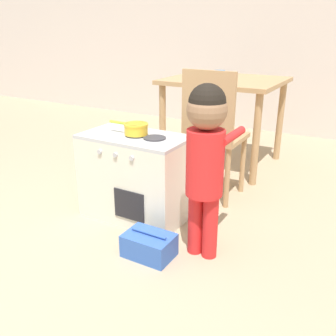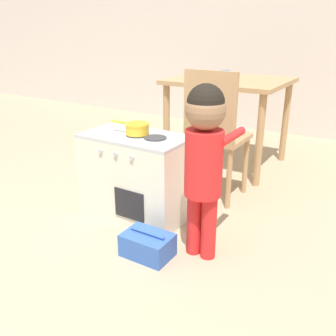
{
  "view_description": "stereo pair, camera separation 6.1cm",
  "coord_description": "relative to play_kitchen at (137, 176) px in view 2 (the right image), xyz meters",
  "views": [
    {
      "loc": [
        1.36,
        -0.81,
        1.17
      ],
      "look_at": [
        0.36,
        0.92,
        0.41
      ],
      "focal_mm": 40.0,
      "sensor_mm": 36.0,
      "label": 1
    },
    {
      "loc": [
        1.41,
        -0.78,
        1.17
      ],
      "look_at": [
        0.36,
        0.92,
        0.41
      ],
      "focal_mm": 40.0,
      "sensor_mm": 36.0,
      "label": 2
    }
  ],
  "objects": [
    {
      "name": "cup_on_table",
      "position": [
        0.08,
        1.12,
        0.52
      ],
      "size": [
        0.09,
        0.09,
        0.08
      ],
      "color": "teal",
      "rests_on": "dining_table"
    },
    {
      "name": "toy_basket",
      "position": [
        0.33,
        -0.36,
        -0.21
      ],
      "size": [
        0.26,
        0.18,
        0.14
      ],
      "color": "#335BB2",
      "rests_on": "ground_plane"
    },
    {
      "name": "toy_pot",
      "position": [
        0.01,
        0.0,
        0.32
      ],
      "size": [
        0.27,
        0.15,
        0.07
      ],
      "color": "yellow",
      "rests_on": "play_kitchen"
    },
    {
      "name": "dining_table",
      "position": [
        0.09,
        1.23,
        0.37
      ],
      "size": [
        0.94,
        0.82,
        0.75
      ],
      "color": "tan",
      "rests_on": "ground_plane"
    },
    {
      "name": "wall_back",
      "position": [
        -0.07,
        2.55,
        1.03
      ],
      "size": [
        10.0,
        0.06,
        2.6
      ],
      "color": "beige",
      "rests_on": "ground_plane"
    },
    {
      "name": "child_figure",
      "position": [
        0.57,
        -0.19,
        0.33
      ],
      "size": [
        0.22,
        0.37,
        0.92
      ],
      "color": "red",
      "rests_on": "ground_plane"
    },
    {
      "name": "dining_chair_near",
      "position": [
        0.31,
        0.48,
        0.21
      ],
      "size": [
        0.37,
        0.37,
        0.91
      ],
      "color": "tan",
      "rests_on": "ground_plane"
    },
    {
      "name": "play_kitchen",
      "position": [
        0.0,
        0.0,
        0.0
      ],
      "size": [
        0.66,
        0.39,
        0.55
      ],
      "color": "silver",
      "rests_on": "ground_plane"
    }
  ]
}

